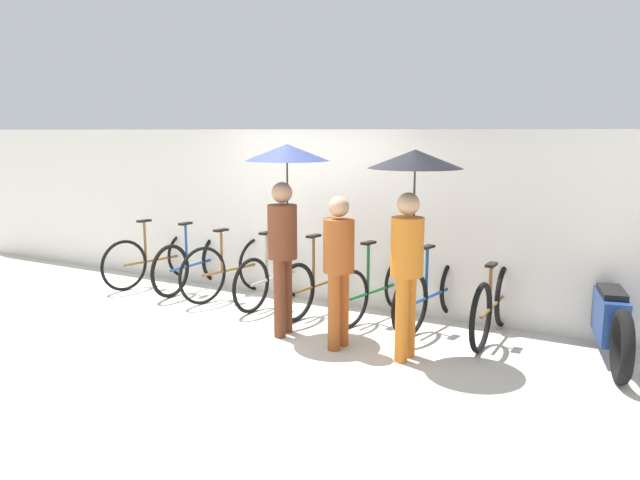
% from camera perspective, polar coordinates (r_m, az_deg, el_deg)
% --- Properties ---
extents(ground_plane, '(30.00, 30.00, 0.00)m').
position_cam_1_polar(ground_plane, '(7.09, -7.08, -8.51)').
color(ground_plane, beige).
extents(back_wall, '(14.09, 0.12, 2.25)m').
position_cam_1_polar(back_wall, '(8.22, -0.33, 2.21)').
color(back_wall, silver).
rests_on(back_wall, ground).
extents(parked_bicycle_0, '(0.55, 1.78, 1.05)m').
position_cam_1_polar(parked_bicycle_0, '(9.49, -14.62, -1.61)').
color(parked_bicycle_0, black).
rests_on(parked_bicycle_0, ground).
extents(parked_bicycle_1, '(0.44, 1.76, 1.01)m').
position_cam_1_polar(parked_bicycle_1, '(9.04, -11.29, -2.06)').
color(parked_bicycle_1, black).
rests_on(parked_bicycle_1, ground).
extents(parked_bicycle_2, '(0.54, 1.72, 0.99)m').
position_cam_1_polar(parked_bicycle_2, '(8.55, -8.00, -2.55)').
color(parked_bicycle_2, black).
rests_on(parked_bicycle_2, ground).
extents(parked_bicycle_3, '(0.44, 1.66, 1.04)m').
position_cam_1_polar(parked_bicycle_3, '(8.14, -4.11, -3.31)').
color(parked_bicycle_3, black).
rests_on(parked_bicycle_3, ground).
extents(parked_bicycle_4, '(0.44, 1.77, 1.10)m').
position_cam_1_polar(parked_bicycle_4, '(7.79, 0.27, -3.85)').
color(parked_bicycle_4, black).
rests_on(parked_bicycle_4, ground).
extents(parked_bicycle_5, '(0.51, 1.69, 1.07)m').
position_cam_1_polar(parked_bicycle_5, '(7.55, 5.25, -4.42)').
color(parked_bicycle_5, black).
rests_on(parked_bicycle_5, ground).
extents(parked_bicycle_6, '(0.48, 1.80, 1.06)m').
position_cam_1_polar(parked_bicycle_6, '(7.33, 10.40, -4.81)').
color(parked_bicycle_6, black).
rests_on(parked_bicycle_6, ground).
extents(parked_bicycle_7, '(0.44, 1.73, 1.08)m').
position_cam_1_polar(parked_bicycle_7, '(7.05, 15.58, -5.68)').
color(parked_bicycle_7, black).
rests_on(parked_bicycle_7, ground).
extents(pedestrian_leading, '(0.92, 0.92, 2.10)m').
position_cam_1_polar(pedestrian_leading, '(6.77, -3.20, 4.57)').
color(pedestrian_leading, brown).
rests_on(pedestrian_leading, ground).
extents(pedestrian_center, '(0.32, 0.32, 1.59)m').
position_cam_1_polar(pedestrian_center, '(6.37, 1.72, -1.93)').
color(pedestrian_center, '#9E4C1E').
rests_on(pedestrian_center, ground).
extents(pedestrian_trailing, '(0.92, 0.92, 2.06)m').
position_cam_1_polar(pedestrian_trailing, '(6.08, 8.40, 3.66)').
color(pedestrian_trailing, '#C66B1E').
rests_on(pedestrian_trailing, ground).
extents(motorcycle, '(0.72, 2.01, 0.90)m').
position_cam_1_polar(motorcycle, '(6.88, 24.97, -6.62)').
color(motorcycle, black).
rests_on(motorcycle, ground).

